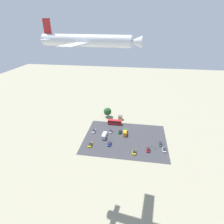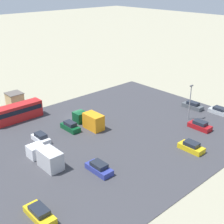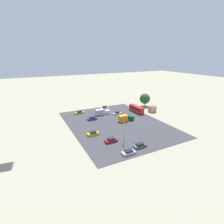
{
  "view_description": "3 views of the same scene",
  "coord_description": "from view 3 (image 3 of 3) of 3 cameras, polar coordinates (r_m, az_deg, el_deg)",
  "views": [
    {
      "loc": [
        -5.92,
        104.93,
        67.72
      ],
      "look_at": [
        5.8,
        28.77,
        28.55
      ],
      "focal_mm": 28.0,
      "sensor_mm": 36.0,
      "label": 1
    },
    {
      "loc": [
        34.25,
        48.53,
        26.92
      ],
      "look_at": [
        -0.86,
        10.2,
        4.45
      ],
      "focal_mm": 50.0,
      "sensor_mm": 36.0,
      "label": 2
    },
    {
      "loc": [
        -63.86,
        45.06,
        29.37
      ],
      "look_at": [
        3.69,
        10.36,
        4.37
      ],
      "focal_mm": 28.0,
      "sensor_mm": 36.0,
      "label": 3
    }
  ],
  "objects": [
    {
      "name": "ground_plane",
      "position": [
        83.49,
        7.51,
        -2.54
      ],
      "size": [
        400.0,
        400.0,
        0.0
      ],
      "primitive_type": "plane",
      "color": "gray"
    },
    {
      "name": "parked_truck_1",
      "position": [
        89.25,
        -3.36,
        -0.07
      ],
      "size": [
        2.46,
        7.54,
        2.91
      ],
      "rotation": [
        0.0,
        0.0,
        3.14
      ],
      "color": "silver",
      "rests_on": "ground"
    },
    {
      "name": "parked_car_5",
      "position": [
        98.93,
        -2.44,
        1.39
      ],
      "size": [
        1.8,
        4.42,
        1.6
      ],
      "color": "silver",
      "rests_on": "ground"
    },
    {
      "name": "parking_lot_surface",
      "position": [
        78.4,
        1.27,
        -3.75
      ],
      "size": [
        53.19,
        39.83,
        0.08
      ],
      "color": "#38383D",
      "rests_on": "ground"
    },
    {
      "name": "parked_car_7",
      "position": [
        59.56,
        9.08,
        -10.78
      ],
      "size": [
        1.79,
        4.64,
        1.54
      ],
      "rotation": [
        0.0,
        0.0,
        3.14
      ],
      "color": "#4C5156",
      "rests_on": "ground"
    },
    {
      "name": "bus",
      "position": [
        93.99,
        7.95,
        1.04
      ],
      "size": [
        10.23,
        2.62,
        3.36
      ],
      "rotation": [
        0.0,
        0.0,
        1.57
      ],
      "color": "red",
      "rests_on": "ground"
    },
    {
      "name": "shed_building",
      "position": [
        96.27,
        13.0,
        0.93
      ],
      "size": [
        3.37,
        3.55,
        3.02
      ],
      "color": "tan",
      "rests_on": "ground"
    },
    {
      "name": "parked_car_6",
      "position": [
        89.7,
        1.65,
        -0.4
      ],
      "size": [
        1.73,
        4.07,
        1.57
      ],
      "color": "silver",
      "rests_on": "ground"
    },
    {
      "name": "parked_car_0",
      "position": [
        62.11,
        -0.31,
        -9.22
      ],
      "size": [
        1.96,
        4.44,
        1.6
      ],
      "color": "maroon",
      "rests_on": "ground"
    },
    {
      "name": "parked_car_1",
      "position": [
        84.46,
        3.9,
        -1.61
      ],
      "size": [
        1.77,
        4.35,
        1.66
      ],
      "color": "#0C4723",
      "rests_on": "ground"
    },
    {
      "name": "parked_car_4",
      "position": [
        55.61,
        5.43,
        -12.93
      ],
      "size": [
        1.97,
        4.37,
        1.43
      ],
      "rotation": [
        0.0,
        0.0,
        3.14
      ],
      "color": "#ADB2B7",
      "rests_on": "ground"
    },
    {
      "name": "parked_car_2",
      "position": [
        67.53,
        -6.24,
        -6.99
      ],
      "size": [
        2.0,
        4.34,
        1.56
      ],
      "color": "gold",
      "rests_on": "ground"
    },
    {
      "name": "parked_car_3",
      "position": [
        82.83,
        -6.5,
        -2.13
      ],
      "size": [
        1.95,
        4.53,
        1.55
      ],
      "rotation": [
        0.0,
        0.0,
        3.14
      ],
      "color": "navy",
      "rests_on": "ground"
    },
    {
      "name": "tree_near_shed",
      "position": [
        105.38,
        10.67,
        4.29
      ],
      "size": [
        6.15,
        6.15,
        7.64
      ],
      "color": "brown",
      "rests_on": "ground"
    },
    {
      "name": "light_pole_lot_centre",
      "position": [
        60.77,
        4.03,
        -6.32
      ],
      "size": [
        0.9,
        0.28,
        7.35
      ],
      "color": "gray",
      "rests_on": "ground"
    },
    {
      "name": "parked_car_8",
      "position": [
        92.52,
        -10.58,
        -0.16
      ],
      "size": [
        2.0,
        4.77,
        1.46
      ],
      "rotation": [
        0.0,
        0.0,
        3.14
      ],
      "color": "gold",
      "rests_on": "ground"
    },
    {
      "name": "parked_truck_0",
      "position": [
        80.64,
        4.39,
        -2.08
      ],
      "size": [
        2.31,
        7.42,
        3.02
      ],
      "rotation": [
        0.0,
        0.0,
        3.14
      ],
      "color": "#0C4723",
      "rests_on": "ground"
    }
  ]
}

